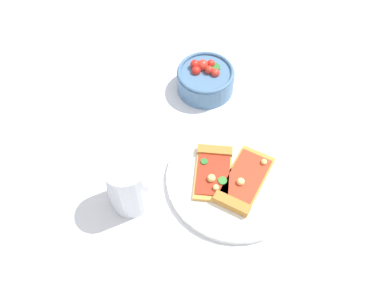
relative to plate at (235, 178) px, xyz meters
The scene contains 6 objects.
ground_plane 0.05m from the plate, 75.61° to the left, with size 2.40×2.40×0.00m, color silver.
plate is the anchor object (origin of this frame).
pizza_slice_near 0.05m from the plate, 88.22° to the left, with size 0.13×0.09×0.02m.
pizza_slice_far 0.03m from the plate, 133.36° to the right, with size 0.16×0.10×0.02m.
salad_bowl 0.26m from the plate, 27.06° to the left, with size 0.13×0.13×0.07m.
soda_glass 0.22m from the plate, 116.58° to the left, with size 0.08×0.08×0.12m.
Camera 1 is at (-0.46, -0.07, 0.77)m, focal length 40.75 mm.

